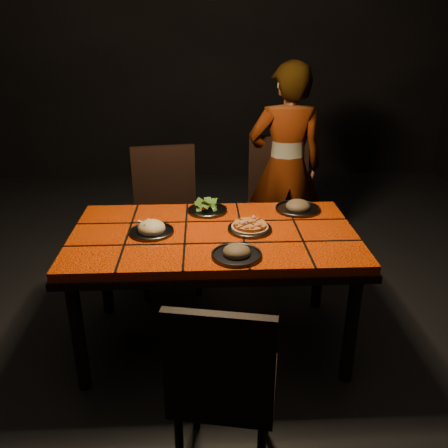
{
  "coord_description": "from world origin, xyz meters",
  "views": [
    {
      "loc": [
        -0.06,
        -2.44,
        1.85
      ],
      "look_at": [
        0.06,
        -0.05,
        0.82
      ],
      "focal_mm": 38.0,
      "sensor_mm": 36.0,
      "label": 1
    }
  ],
  "objects_px": {
    "dining_table": "(214,244)",
    "plate_pizza": "(250,227)",
    "chair_far_right": "(278,195)",
    "diner": "(286,167)",
    "chair_far_left": "(166,208)",
    "chair_near": "(223,382)",
    "plate_pasta": "(152,230)"
  },
  "relations": [
    {
      "from": "chair_far_right",
      "to": "diner",
      "type": "xyz_separation_m",
      "value": [
        0.06,
        0.07,
        0.21
      ]
    },
    {
      "from": "dining_table",
      "to": "chair_far_right",
      "type": "bearing_deg",
      "value": 62.81
    },
    {
      "from": "plate_pizza",
      "to": "chair_near",
      "type": "bearing_deg",
      "value": -101.43
    },
    {
      "from": "plate_pizza",
      "to": "chair_far_right",
      "type": "bearing_deg",
      "value": 72.38
    },
    {
      "from": "chair_near",
      "to": "chair_far_right",
      "type": "bearing_deg",
      "value": -93.62
    },
    {
      "from": "plate_pizza",
      "to": "plate_pasta",
      "type": "xyz_separation_m",
      "value": [
        -0.55,
        -0.01,
        0.0
      ]
    },
    {
      "from": "chair_far_right",
      "to": "diner",
      "type": "bearing_deg",
      "value": 56.37
    },
    {
      "from": "dining_table",
      "to": "chair_near",
      "type": "height_order",
      "value": "chair_near"
    },
    {
      "from": "chair_far_left",
      "to": "chair_far_right",
      "type": "distance_m",
      "value": 0.88
    },
    {
      "from": "dining_table",
      "to": "plate_pizza",
      "type": "height_order",
      "value": "plate_pizza"
    },
    {
      "from": "diner",
      "to": "chair_near",
      "type": "bearing_deg",
      "value": 72.78
    },
    {
      "from": "chair_far_left",
      "to": "diner",
      "type": "height_order",
      "value": "diner"
    },
    {
      "from": "plate_pizza",
      "to": "diner",
      "type": "bearing_deg",
      "value": 70.48
    },
    {
      "from": "chair_far_left",
      "to": "diner",
      "type": "relative_size",
      "value": 0.64
    },
    {
      "from": "chair_far_left",
      "to": "chair_far_right",
      "type": "bearing_deg",
      "value": 5.79
    },
    {
      "from": "dining_table",
      "to": "plate_pasta",
      "type": "distance_m",
      "value": 0.36
    },
    {
      "from": "diner",
      "to": "chair_far_left",
      "type": "bearing_deg",
      "value": 16.36
    },
    {
      "from": "chair_far_left",
      "to": "diner",
      "type": "bearing_deg",
      "value": 9.17
    },
    {
      "from": "dining_table",
      "to": "diner",
      "type": "xyz_separation_m",
      "value": [
        0.59,
        1.1,
        0.13
      ]
    },
    {
      "from": "chair_far_right",
      "to": "plate_pizza",
      "type": "relative_size",
      "value": 3.48
    },
    {
      "from": "diner",
      "to": "plate_pasta",
      "type": "bearing_deg",
      "value": 48.07
    },
    {
      "from": "chair_near",
      "to": "chair_far_left",
      "type": "xyz_separation_m",
      "value": [
        -0.33,
        1.76,
        0.06
      ]
    },
    {
      "from": "chair_near",
      "to": "plate_pasta",
      "type": "xyz_separation_m",
      "value": [
        -0.36,
        0.96,
        0.25
      ]
    },
    {
      "from": "chair_near",
      "to": "plate_pasta",
      "type": "bearing_deg",
      "value": -58.64
    },
    {
      "from": "dining_table",
      "to": "plate_pizza",
      "type": "bearing_deg",
      "value": 3.29
    },
    {
      "from": "plate_pizza",
      "to": "dining_table",
      "type": "bearing_deg",
      "value": -176.71
    },
    {
      "from": "chair_far_right",
      "to": "diner",
      "type": "height_order",
      "value": "diner"
    },
    {
      "from": "diner",
      "to": "plate_pizza",
      "type": "height_order",
      "value": "diner"
    },
    {
      "from": "diner",
      "to": "chair_far_right",
      "type": "bearing_deg",
      "value": 48.08
    },
    {
      "from": "dining_table",
      "to": "chair_far_right",
      "type": "distance_m",
      "value": 1.15
    },
    {
      "from": "plate_pasta",
      "to": "plate_pizza",
      "type": "bearing_deg",
      "value": 1.25
    },
    {
      "from": "dining_table",
      "to": "chair_far_left",
      "type": "distance_m",
      "value": 0.87
    }
  ]
}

